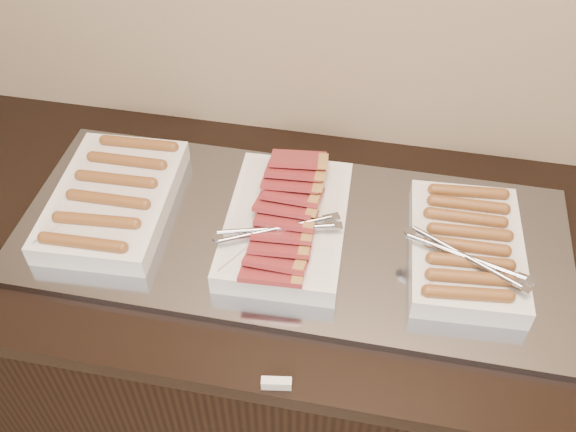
% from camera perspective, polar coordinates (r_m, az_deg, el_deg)
% --- Properties ---
extents(counter, '(2.06, 0.76, 0.90)m').
position_cam_1_polar(counter, '(1.78, -0.51, -11.50)').
color(counter, black).
rests_on(counter, ground).
extents(warming_tray, '(1.20, 0.50, 0.02)m').
position_cam_1_polar(warming_tray, '(1.41, 0.28, -1.72)').
color(warming_tray, gray).
rests_on(warming_tray, counter).
extents(dish_left, '(0.27, 0.39, 0.07)m').
position_cam_1_polar(dish_left, '(1.49, -15.25, 1.56)').
color(dish_left, white).
rests_on(dish_left, warming_tray).
extents(dish_center, '(0.28, 0.41, 0.10)m').
position_cam_1_polar(dish_center, '(1.38, -0.19, -0.52)').
color(dish_center, white).
rests_on(dish_center, warming_tray).
extents(dish_right, '(0.27, 0.36, 0.08)m').
position_cam_1_polar(dish_right, '(1.38, 15.55, -2.77)').
color(dish_right, white).
rests_on(dish_right, warming_tray).
extents(label_holder, '(0.06, 0.02, 0.02)m').
position_cam_1_polar(label_holder, '(1.20, -1.04, -14.65)').
color(label_holder, white).
rests_on(label_holder, counter).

